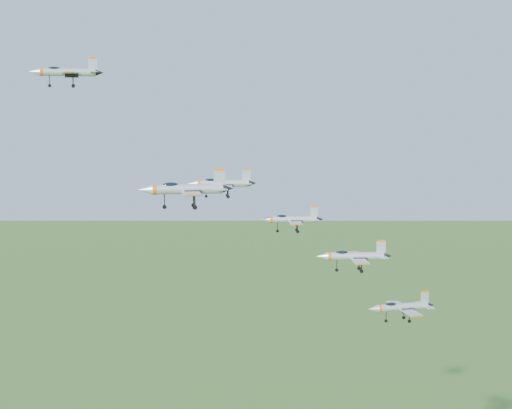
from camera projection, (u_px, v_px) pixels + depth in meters
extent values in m
cylinder|color=#B1B7BF|center=(68.00, 72.00, 120.50)|extent=(9.13, 1.34, 1.32)
cone|color=#B1B7BF|center=(34.00, 72.00, 119.12)|extent=(1.83, 1.32, 1.32)
cone|color=black|center=(100.00, 73.00, 121.84)|extent=(1.42, 1.12, 1.12)
ellipsoid|color=black|center=(54.00, 69.00, 119.88)|extent=(2.23, 0.95, 0.84)
cube|color=#B1B7BF|center=(69.00, 73.00, 117.86)|extent=(2.35, 4.47, 0.14)
cube|color=#B1B7BF|center=(69.00, 75.00, 123.31)|extent=(2.35, 4.47, 0.14)
cube|color=#B1B7BF|center=(93.00, 64.00, 121.39)|extent=(1.52, 0.13, 2.13)
cube|color=#D55C0F|center=(93.00, 58.00, 121.25)|extent=(1.12, 0.14, 0.36)
cylinder|color=#B1B7BF|center=(223.00, 183.00, 112.19)|extent=(8.14, 2.36, 1.16)
cone|color=#B1B7BF|center=(192.00, 184.00, 111.66)|extent=(1.77, 1.39, 1.16)
cone|color=black|center=(252.00, 183.00, 112.69)|extent=(1.39, 1.17, 0.99)
ellipsoid|color=black|center=(211.00, 181.00, 111.92)|extent=(2.07, 1.12, 0.74)
cube|color=#B1B7BF|center=(225.00, 186.00, 109.76)|extent=(2.63, 4.21, 0.13)
cube|color=#B1B7BF|center=(223.00, 183.00, 114.71)|extent=(2.63, 4.21, 0.13)
cube|color=#B1B7BF|center=(246.00, 176.00, 112.44)|extent=(1.34, 0.31, 1.88)
cube|color=#D55C0F|center=(246.00, 169.00, 112.32)|extent=(0.99, 0.27, 0.31)
cylinder|color=#B1B7BF|center=(188.00, 189.00, 99.21)|extent=(9.88, 2.32, 1.41)
cone|color=#B1B7BF|center=(145.00, 190.00, 98.24)|extent=(2.08, 1.59, 1.41)
cone|color=black|center=(228.00, 188.00, 100.15)|extent=(1.63, 1.34, 1.20)
ellipsoid|color=black|center=(170.00, 186.00, 98.75)|extent=(2.48, 1.24, 0.90)
cube|color=#B1B7BF|center=(191.00, 193.00, 96.30)|extent=(2.94, 5.00, 0.15)
cube|color=#B1B7BF|center=(188.00, 189.00, 102.26)|extent=(2.94, 5.00, 0.15)
cube|color=#B1B7BF|center=(220.00, 178.00, 99.77)|extent=(1.64, 0.28, 2.28)
cube|color=#D55C0F|center=(219.00, 170.00, 99.62)|extent=(1.21, 0.26, 0.38)
cylinder|color=#B1B7BF|center=(293.00, 219.00, 120.27)|extent=(7.96, 2.84, 1.14)
cone|color=#B1B7BF|center=(265.00, 219.00, 120.08)|extent=(1.79, 1.46, 1.14)
cone|color=black|center=(320.00, 219.00, 120.46)|extent=(1.41, 1.21, 0.97)
ellipsoid|color=black|center=(282.00, 217.00, 120.14)|extent=(2.06, 1.22, 0.72)
cube|color=#B1B7BF|center=(295.00, 223.00, 117.87)|extent=(2.81, 4.21, 0.12)
cube|color=#B1B7BF|center=(293.00, 219.00, 122.74)|extent=(2.81, 4.21, 0.12)
cube|color=#B1B7BF|center=(314.00, 212.00, 120.27)|extent=(1.31, 0.39, 1.84)
cube|color=#D55C0F|center=(314.00, 207.00, 120.16)|extent=(0.97, 0.33, 0.31)
cylinder|color=#B1B7BF|center=(356.00, 256.00, 110.33)|extent=(8.76, 3.15, 1.26)
cone|color=#B1B7BF|center=(322.00, 256.00, 110.14)|extent=(1.97, 1.61, 1.26)
cone|color=black|center=(388.00, 256.00, 110.51)|extent=(1.56, 1.34, 1.07)
ellipsoid|color=black|center=(342.00, 253.00, 110.19)|extent=(2.27, 1.35, 0.80)
cube|color=#B1B7BF|center=(360.00, 261.00, 107.68)|extent=(3.11, 4.64, 0.14)
cube|color=#B1B7BF|center=(354.00, 254.00, 113.05)|extent=(3.11, 4.64, 0.14)
cube|color=#B1B7BF|center=(381.00, 248.00, 110.31)|extent=(1.44, 0.43, 2.03)
cube|color=#D55C0F|center=(381.00, 241.00, 110.18)|extent=(1.07, 0.37, 0.34)
cylinder|color=#B1B7BF|center=(403.00, 307.00, 120.65)|extent=(8.95, 1.49, 1.29)
cone|color=#B1B7BF|center=(373.00, 309.00, 119.40)|extent=(1.81, 1.33, 1.29)
cone|color=black|center=(430.00, 305.00, 121.86)|extent=(1.41, 1.13, 1.10)
ellipsoid|color=black|center=(391.00, 305.00, 120.08)|extent=(2.20, 0.98, 0.82)
cube|color=#B1B7BF|center=(411.00, 313.00, 118.05)|extent=(2.38, 4.41, 0.14)
cube|color=#B1B7BF|center=(397.00, 304.00, 123.41)|extent=(2.38, 4.41, 0.14)
cube|color=#B1B7BF|center=(425.00, 298.00, 121.44)|extent=(1.49, 0.15, 2.08)
cube|color=#D55C0F|center=(425.00, 292.00, 121.31)|extent=(1.09, 0.16, 0.35)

